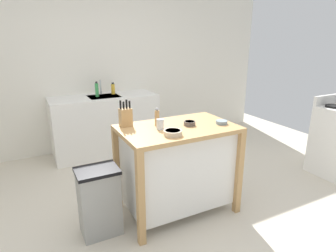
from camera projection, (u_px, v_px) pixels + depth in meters
ground_plane at (170, 219)px, 2.78m from camera, size 6.91×6.91×0.00m
wall_back at (100, 65)px, 4.37m from camera, size 5.91×0.10×2.60m
kitchen_island at (177, 165)px, 2.80m from camera, size 1.10×0.68×0.90m
knife_block at (126, 117)px, 2.68m from camera, size 0.11×0.09×0.25m
bowl_ceramic_wide at (173, 133)px, 2.44m from camera, size 0.16×0.16×0.04m
bowl_stoneware_deep at (222, 122)px, 2.76m from camera, size 0.11×0.11×0.03m
bowl_ceramic_small at (190, 123)px, 2.72m from camera, size 0.11×0.11×0.04m
drinking_cup at (160, 124)px, 2.60m from camera, size 0.07×0.07×0.10m
pepper_grinder at (157, 117)px, 2.69m from camera, size 0.04×0.04×0.18m
trash_bin at (99, 201)px, 2.51m from camera, size 0.36×0.28×0.63m
sink_counter at (105, 124)px, 4.30m from camera, size 1.54×0.60×0.88m
sink_faucet at (101, 87)px, 4.25m from camera, size 0.02×0.02×0.22m
bottle_dish_soap at (113, 89)px, 4.28m from camera, size 0.06×0.06×0.18m
bottle_hand_soap at (97, 90)px, 4.09m from camera, size 0.05×0.05×0.22m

